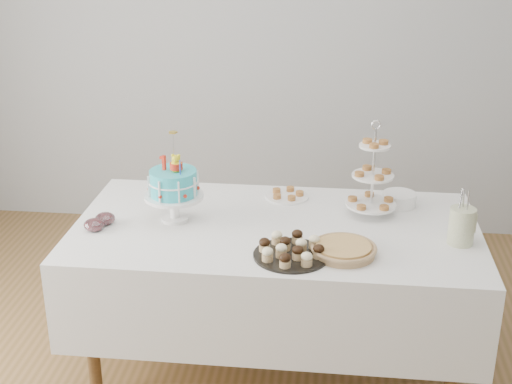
# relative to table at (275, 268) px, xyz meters

# --- Properties ---
(walls) EXTENTS (5.04, 4.04, 2.70)m
(walls) POSITION_rel_table_xyz_m (0.00, -0.30, 0.81)
(walls) COLOR #ABAEB0
(walls) RESTS_ON floor
(table) EXTENTS (1.92, 1.02, 0.77)m
(table) POSITION_rel_table_xyz_m (0.00, 0.00, 0.00)
(table) COLOR white
(table) RESTS_ON floor
(birthday_cake) EXTENTS (0.28, 0.28, 0.44)m
(birthday_cake) POSITION_rel_table_xyz_m (-0.49, 0.01, 0.35)
(birthday_cake) COLOR white
(birthday_cake) RESTS_ON table
(cupcake_tray) EXTENTS (0.33, 0.33, 0.08)m
(cupcake_tray) POSITION_rel_table_xyz_m (0.09, -0.31, 0.26)
(cupcake_tray) COLOR black
(cupcake_tray) RESTS_ON table
(pie) EXTENTS (0.29, 0.29, 0.05)m
(pie) POSITION_rel_table_xyz_m (0.32, -0.27, 0.25)
(pie) COLOR tan
(pie) RESTS_ON table
(tiered_stand) EXTENTS (0.25, 0.25, 0.48)m
(tiered_stand) POSITION_rel_table_xyz_m (0.45, 0.19, 0.43)
(tiered_stand) COLOR silver
(tiered_stand) RESTS_ON table
(plate_stack) EXTENTS (0.17, 0.17, 0.07)m
(plate_stack) POSITION_rel_table_xyz_m (0.60, 0.32, 0.26)
(plate_stack) COLOR white
(plate_stack) RESTS_ON table
(pastry_plate) EXTENTS (0.23, 0.23, 0.03)m
(pastry_plate) POSITION_rel_table_xyz_m (0.03, 0.35, 0.24)
(pastry_plate) COLOR white
(pastry_plate) RESTS_ON table
(jam_bowl_a) EXTENTS (0.10, 0.10, 0.06)m
(jam_bowl_a) POSITION_rel_table_xyz_m (-0.84, -0.15, 0.25)
(jam_bowl_a) COLOR silver
(jam_bowl_a) RESTS_ON table
(jam_bowl_b) EXTENTS (0.10, 0.10, 0.06)m
(jam_bowl_b) POSITION_rel_table_xyz_m (-0.81, -0.07, 0.25)
(jam_bowl_b) COLOR silver
(jam_bowl_b) RESTS_ON table
(utensil_pitcher) EXTENTS (0.12, 0.12, 0.26)m
(utensil_pitcher) POSITION_rel_table_xyz_m (0.84, -0.10, 0.32)
(utensil_pitcher) COLOR white
(utensil_pitcher) RESTS_ON table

